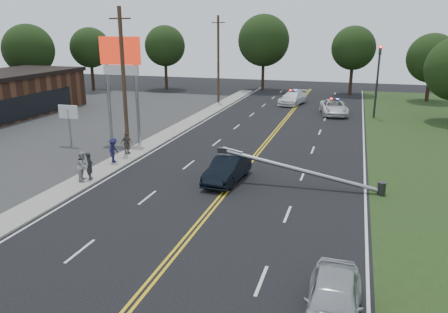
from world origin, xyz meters
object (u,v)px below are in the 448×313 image
(traffic_signal, at_px, (378,75))
(utility_pole_mid, at_px, (124,80))
(bystander_a, at_px, (90,166))
(pylon_sign, at_px, (121,64))
(bystander_b, at_px, (83,166))
(waiting_sedan, at_px, (333,301))
(small_sign, at_px, (69,115))
(emergency_a, at_px, (334,107))
(utility_pole_far, at_px, (218,60))
(fallen_streetlight, at_px, (308,172))
(crashed_sedan, at_px, (227,169))
(emergency_b, at_px, (293,98))
(bystander_c, at_px, (114,150))
(bystander_d, at_px, (126,143))

(traffic_signal, relative_size, utility_pole_mid, 0.70)
(traffic_signal, relative_size, bystander_a, 4.41)
(pylon_sign, distance_m, bystander_b, 10.35)
(utility_pole_mid, bearing_deg, waiting_sedan, -45.22)
(small_sign, height_order, emergency_a, small_sign)
(utility_pole_far, bearing_deg, bystander_a, -87.70)
(fallen_streetlight, bearing_deg, pylon_sign, 157.78)
(emergency_a, bearing_deg, small_sign, -144.85)
(small_sign, distance_m, crashed_sedan, 14.36)
(emergency_b, bearing_deg, bystander_a, -91.27)
(bystander_c, bearing_deg, utility_pole_far, -6.02)
(traffic_signal, height_order, fallen_streetlight, traffic_signal)
(traffic_signal, xyz_separation_m, waiting_sedan, (-2.08, -33.53, -3.50))
(utility_pole_mid, height_order, bystander_b, utility_pole_mid)
(bystander_b, distance_m, bystander_d, 5.69)
(waiting_sedan, relative_size, bystander_c, 2.55)
(utility_pole_mid, relative_size, waiting_sedan, 2.41)
(traffic_signal, height_order, waiting_sedan, traffic_signal)
(crashed_sedan, xyz_separation_m, bystander_d, (-8.28, 3.19, 0.16))
(emergency_b, xyz_separation_m, bystander_d, (-8.08, -24.76, 0.13))
(bystander_a, distance_m, bystander_d, 5.46)
(pylon_sign, relative_size, bystander_c, 4.91)
(utility_pole_far, height_order, crashed_sedan, utility_pole_far)
(bystander_d, bearing_deg, emergency_b, 10.04)
(small_sign, bearing_deg, utility_pole_far, 77.69)
(pylon_sign, bearing_deg, utility_pole_mid, -56.98)
(bystander_a, height_order, bystander_c, bystander_c)
(utility_pole_mid, xyz_separation_m, waiting_sedan, (15.42, -15.54, -4.38))
(traffic_signal, bearing_deg, small_sign, -141.10)
(fallen_streetlight, xyz_separation_m, waiting_sedan, (2.03, -11.54, -0.21))
(utility_pole_far, bearing_deg, bystander_b, -88.26)
(pylon_sign, relative_size, small_sign, 2.58)
(emergency_a, height_order, bystander_c, bystander_c)
(utility_pole_mid, relative_size, crashed_sedan, 2.26)
(pylon_sign, height_order, bystander_c, pylon_sign)
(utility_pole_far, relative_size, waiting_sedan, 2.41)
(small_sign, xyz_separation_m, waiting_sedan, (20.22, -15.54, -1.63))
(utility_pole_far, relative_size, bystander_a, 6.25)
(small_sign, height_order, utility_pole_far, utility_pole_far)
(bystander_a, bearing_deg, bystander_b, 108.78)
(crashed_sedan, distance_m, bystander_c, 8.13)
(utility_pole_mid, bearing_deg, emergency_a, 53.84)
(fallen_streetlight, xyz_separation_m, emergency_a, (0.17, 22.54, -0.18))
(emergency_a, bearing_deg, utility_pole_far, 155.55)
(traffic_signal, bearing_deg, pylon_sign, -139.61)
(pylon_sign, height_order, emergency_b, pylon_sign)
(waiting_sedan, xyz_separation_m, bystander_a, (-14.27, 9.01, 0.21))
(fallen_streetlight, distance_m, bystander_c, 12.66)
(traffic_signal, bearing_deg, utility_pole_mid, -134.20)
(fallen_streetlight, xyz_separation_m, utility_pole_mid, (-13.39, 4.00, 4.17))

